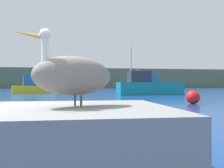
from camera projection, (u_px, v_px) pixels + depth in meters
ground_plane at (7, 158)px, 3.23m from camera, size 260.00×260.00×0.00m
hillside_backdrop at (76, 79)px, 74.94m from camera, size 140.00×12.59×6.25m
pier_dock at (74, 134)px, 3.05m from camera, size 2.59×2.31×0.75m
pelican at (74, 75)px, 3.05m from camera, size 1.35×1.00×1.01m
fishing_boat_green at (150, 85)px, 39.19m from camera, size 7.36×4.17×4.16m
fishing_boat_teal at (148, 86)px, 23.84m from camera, size 7.00×2.50×5.01m
fishing_boat_yellow at (33, 87)px, 28.36m from camera, size 5.30×2.96×5.18m
mooring_buoy at (193, 97)px, 12.31m from camera, size 0.75×0.75×0.75m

